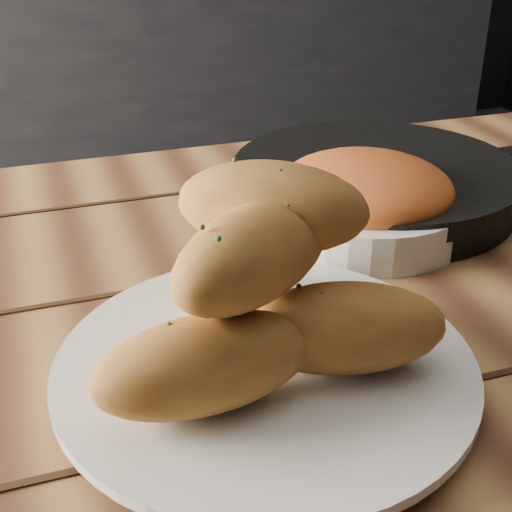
{
  "coord_description": "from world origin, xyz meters",
  "views": [
    {
      "loc": [
        -0.41,
        -1.08,
        1.07
      ],
      "look_at": [
        -0.27,
        -0.68,
        0.84
      ],
      "focal_mm": 50.0,
      "sensor_mm": 36.0,
      "label": 1
    }
  ],
  "objects_px": {
    "plate": "(265,369)",
    "bread_rolls": "(262,288)",
    "table": "(250,435)",
    "skillet": "(377,182)",
    "bowl": "(364,199)"
  },
  "relations": [
    {
      "from": "plate",
      "to": "bread_rolls",
      "type": "xyz_separation_m",
      "value": [
        -0.0,
        0.0,
        0.06
      ]
    },
    {
      "from": "table",
      "to": "plate",
      "type": "bearing_deg",
      "value": -95.8
    },
    {
      "from": "plate",
      "to": "skillet",
      "type": "xyz_separation_m",
      "value": [
        0.22,
        0.26,
        0.01
      ]
    },
    {
      "from": "skillet",
      "to": "table",
      "type": "bearing_deg",
      "value": -135.87
    },
    {
      "from": "skillet",
      "to": "bowl",
      "type": "distance_m",
      "value": 0.07
    },
    {
      "from": "table",
      "to": "bread_rolls",
      "type": "relative_size",
      "value": 5.93
    },
    {
      "from": "table",
      "to": "bowl",
      "type": "bearing_deg",
      "value": 41.43
    },
    {
      "from": "skillet",
      "to": "plate",
      "type": "bearing_deg",
      "value": -130.22
    },
    {
      "from": "plate",
      "to": "table",
      "type": "bearing_deg",
      "value": 84.2
    },
    {
      "from": "bowl",
      "to": "bread_rolls",
      "type": "bearing_deg",
      "value": -131.6
    },
    {
      "from": "bread_rolls",
      "to": "table",
      "type": "bearing_deg",
      "value": 82.19
    },
    {
      "from": "bowl",
      "to": "table",
      "type": "bearing_deg",
      "value": -138.57
    },
    {
      "from": "table",
      "to": "bread_rolls",
      "type": "height_order",
      "value": "bread_rolls"
    },
    {
      "from": "table",
      "to": "plate",
      "type": "height_order",
      "value": "plate"
    },
    {
      "from": "table",
      "to": "plate",
      "type": "relative_size",
      "value": 4.99
    }
  ]
}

